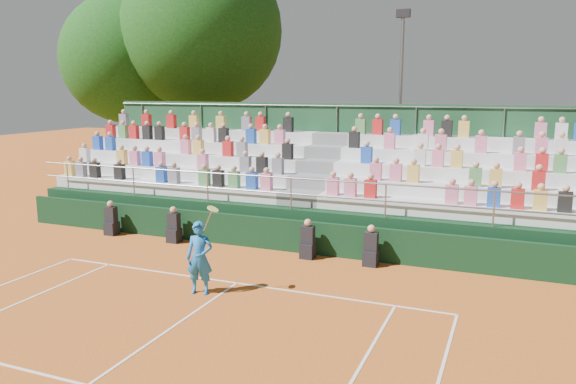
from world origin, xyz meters
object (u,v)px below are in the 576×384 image
at_px(tree_east, 202,31).
at_px(tennis_player, 200,258).
at_px(tree_west, 126,59).
at_px(floodlight_mast, 401,91).

bearing_deg(tree_east, tennis_player, -60.08).
xyz_separation_m(tree_west, tree_east, (4.46, 0.49, 1.32)).
bearing_deg(tree_west, tree_east, 6.24).
bearing_deg(tennis_player, tree_east, 119.92).
height_order(tennis_player, floodlight_mast, floodlight_mast).
relative_size(tennis_player, tree_west, 0.22).
relative_size(tree_west, tree_east, 0.83).
bearing_deg(tree_east, floodlight_mast, -2.12).
bearing_deg(tree_west, floodlight_mast, 0.40).
distance_m(tree_west, floodlight_mast, 14.91).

